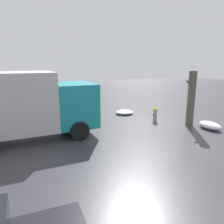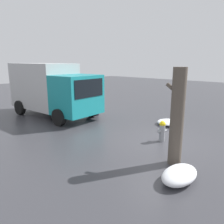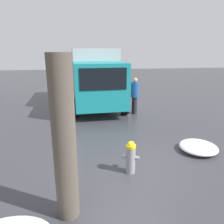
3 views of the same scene
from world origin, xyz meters
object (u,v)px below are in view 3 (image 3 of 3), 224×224
(pedestrian, at_px, (135,94))
(fire_hydrant, at_px, (131,157))
(tree_trunk, at_px, (64,141))
(delivery_truck, at_px, (95,76))

(pedestrian, bearing_deg, fire_hydrant, 15.19)
(fire_hydrant, height_order, tree_trunk, tree_trunk)
(fire_hydrant, xyz_separation_m, tree_trunk, (-1.34, 1.54, 1.12))
(tree_trunk, bearing_deg, delivery_truck, -6.93)
(fire_hydrant, relative_size, tree_trunk, 0.29)
(delivery_truck, bearing_deg, pedestrian, 130.46)
(pedestrian, bearing_deg, delivery_truck, -106.99)
(fire_hydrant, distance_m, delivery_truck, 7.40)
(tree_trunk, height_order, pedestrian, tree_trunk)
(delivery_truck, bearing_deg, tree_trunk, 79.89)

